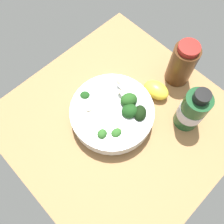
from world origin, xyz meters
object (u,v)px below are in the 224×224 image
bowl_of_broccoli (113,113)px  bottle_short (182,64)px  lemon_wedge (156,90)px  bottle_tall (192,110)px

bowl_of_broccoli → bottle_short: bottle_short is taller
lemon_wedge → bottle_short: (0.69, 9.23, 4.79)cm
lemon_wedge → bottle_tall: (11.83, -0.42, 4.65)cm
bottle_tall → bottle_short: 14.75cm
bottle_tall → bottle_short: size_ratio=1.07×
lemon_wedge → bottle_short: 10.43cm
bowl_of_broccoli → bottle_short: 24.43cm
bowl_of_broccoli → lemon_wedge: bowl_of_broccoli is taller
bowl_of_broccoli → bottle_tall: (14.94, 14.25, 3.19)cm
lemon_wedge → bottle_tall: size_ratio=0.50×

